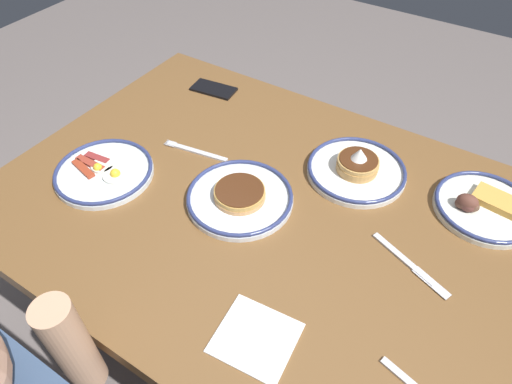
% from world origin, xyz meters
% --- Properties ---
extents(ground_plane, '(6.00, 6.00, 0.00)m').
position_xyz_m(ground_plane, '(0.00, 0.00, 0.00)').
color(ground_plane, '#6B615E').
extents(dining_table, '(1.31, 0.96, 0.74)m').
position_xyz_m(dining_table, '(0.00, 0.00, 0.63)').
color(dining_table, brown).
rests_on(dining_table, ground_plane).
extents(plate_near_main, '(0.24, 0.24, 0.05)m').
position_xyz_m(plate_near_main, '(-0.48, -0.27, 0.75)').
color(plate_near_main, silver).
rests_on(plate_near_main, dining_table).
extents(plate_center_pancakes, '(0.26, 0.26, 0.08)m').
position_xyz_m(plate_center_pancakes, '(-0.17, -0.23, 0.76)').
color(plate_center_pancakes, white).
rests_on(plate_center_pancakes, dining_table).
extents(plate_far_companion, '(0.26, 0.26, 0.04)m').
position_xyz_m(plate_far_companion, '(0.39, 0.14, 0.75)').
color(plate_far_companion, white).
rests_on(plate_far_companion, dining_table).
extents(plate_far_side, '(0.27, 0.27, 0.04)m').
position_xyz_m(plate_far_side, '(0.04, 0.02, 0.75)').
color(plate_far_side, white).
rests_on(plate_far_side, dining_table).
extents(cell_phone, '(0.15, 0.09, 0.01)m').
position_xyz_m(cell_phone, '(0.39, -0.35, 0.74)').
color(cell_phone, black).
rests_on(cell_phone, dining_table).
extents(paper_napkin, '(0.16, 0.15, 0.00)m').
position_xyz_m(paper_napkin, '(-0.19, 0.31, 0.74)').
color(paper_napkin, white).
rests_on(paper_napkin, dining_table).
extents(fork_near, '(0.20, 0.05, 0.01)m').
position_xyz_m(fork_near, '(0.25, -0.07, 0.74)').
color(fork_near, silver).
rests_on(fork_near, dining_table).
extents(butter_knife, '(0.20, 0.09, 0.01)m').
position_xyz_m(butter_knife, '(-0.39, -0.01, 0.74)').
color(butter_knife, silver).
rests_on(butter_knife, dining_table).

